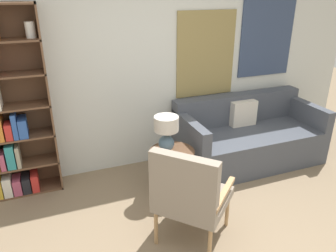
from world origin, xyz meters
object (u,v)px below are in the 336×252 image
at_px(bookshelf, 2,115).
at_px(couch, 247,138).
at_px(armchair, 189,193).
at_px(table_lamp, 166,130).
at_px(side_table, 172,155).

bearing_deg(bookshelf, couch, -5.65).
xyz_separation_m(armchair, table_lamp, (0.12, 0.85, 0.22)).
bearing_deg(side_table, table_lamp, 154.05).
xyz_separation_m(couch, table_lamp, (-1.29, -0.31, 0.45)).
xyz_separation_m(armchair, side_table, (0.17, 0.83, -0.08)).
relative_size(side_table, table_lamp, 1.29).
bearing_deg(table_lamp, couch, 13.71).
xyz_separation_m(armchair, couch, (1.41, 1.17, -0.23)).
bearing_deg(bookshelf, armchair, -44.19).
xyz_separation_m(couch, side_table, (-1.23, -0.34, 0.15)).
distance_m(bookshelf, table_lamp, 1.73).
relative_size(bookshelf, table_lamp, 5.09).
height_order(couch, side_table, couch).
height_order(bookshelf, side_table, bookshelf).
bearing_deg(armchair, side_table, 78.17).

